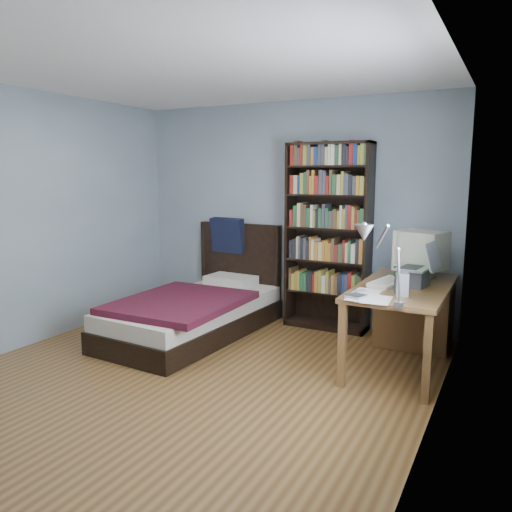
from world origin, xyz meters
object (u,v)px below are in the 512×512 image
object	(u,v)px
desk	(411,309)
laptop	(416,274)
crt_monitor	(421,251)
bed	(197,309)
keyboard	(388,282)
desk_lamp	(371,242)
soda_can	(398,273)
bookshelf	(328,237)
speaker	(402,285)

from	to	relation	value
desk	laptop	world-z (taller)	laptop
crt_monitor	bed	distance (m)	2.37
laptop	keyboard	size ratio (longest dim) A/B	0.85
desk_lamp	soda_can	size ratio (longest dim) A/B	4.86
keyboard	bookshelf	size ratio (longest dim) A/B	0.23
crt_monitor	bookshelf	xyz separation A→B (m)	(-1.03, 0.31, 0.04)
crt_monitor	speaker	size ratio (longest dim) A/B	2.55
crt_monitor	speaker	world-z (taller)	crt_monitor
laptop	desk_lamp	world-z (taller)	desk_lamp
laptop	bed	xyz separation A→B (m)	(-2.23, -0.06, -0.59)
laptop	desk_lamp	xyz separation A→B (m)	(-0.10, -1.16, 0.41)
desk_lamp	keyboard	bearing A→B (deg)	96.66
soda_can	bed	xyz separation A→B (m)	(-2.04, -0.25, -0.54)
desk	speaker	xyz separation A→B (m)	(0.06, -0.82, 0.41)
keyboard	laptop	bearing A→B (deg)	18.48
desk	keyboard	distance (m)	0.57
desk_lamp	soda_can	bearing A→B (deg)	94.01
speaker	bookshelf	xyz separation A→B (m)	(-1.03, 1.16, 0.19)
crt_monitor	speaker	distance (m)	0.86
keyboard	soda_can	size ratio (longest dim) A/B	3.49
bed	desk	bearing A→B (deg)	12.42
desk	bookshelf	distance (m)	1.19
keyboard	soda_can	bearing A→B (deg)	91.73
laptop	bed	size ratio (longest dim) A/B	0.18
crt_monitor	desk_lamp	xyz separation A→B (m)	(-0.06, -1.60, 0.27)
crt_monitor	keyboard	size ratio (longest dim) A/B	1.02
desk	desk_lamp	world-z (taller)	desk_lamp
desk	desk_lamp	xyz separation A→B (m)	(-0.00, -1.57, 0.84)
keyboard	speaker	bearing A→B (deg)	-51.19
soda_can	crt_monitor	bearing A→B (deg)	56.87
bookshelf	speaker	bearing A→B (deg)	-48.21
speaker	laptop	bearing A→B (deg)	67.45
keyboard	crt_monitor	bearing A→B (deg)	78.44
desk_lamp	soda_can	distance (m)	1.44
bookshelf	laptop	bearing A→B (deg)	-35.07
speaker	desk_lamp	bearing A→B (deg)	-113.51
laptop	soda_can	size ratio (longest dim) A/B	2.95
desk	bed	bearing A→B (deg)	-167.58
laptop	speaker	size ratio (longest dim) A/B	2.11
crt_monitor	soda_can	world-z (taller)	crt_monitor
bed	keyboard	bearing A→B (deg)	0.90
soda_can	bookshelf	distance (m)	1.06
speaker	crt_monitor	bearing A→B (deg)	71.79
desk_lamp	speaker	distance (m)	0.87
crt_monitor	keyboard	bearing A→B (deg)	-112.80
keyboard	speaker	xyz separation A→B (m)	(0.20, -0.38, 0.08)
crt_monitor	bookshelf	bearing A→B (deg)	163.26
desk	crt_monitor	xyz separation A→B (m)	(0.06, 0.03, 0.57)
desk	soda_can	size ratio (longest dim) A/B	11.13
crt_monitor	bed	world-z (taller)	crt_monitor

